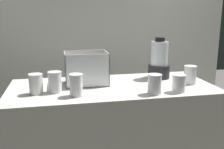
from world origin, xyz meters
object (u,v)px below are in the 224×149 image
(blender_pitcher, at_px, (159,62))
(juice_cup_pomegranate_far_left, at_px, (36,85))
(juice_cup_pomegranate_middle, at_px, (76,86))
(juice_cup_orange_right, at_px, (154,85))
(juice_cup_beet_far_right, at_px, (179,84))
(juice_cup_beet_rightmost, at_px, (190,76))
(carrot_display_bin, at_px, (87,74))
(juice_cup_pomegranate_left, at_px, (55,83))

(blender_pitcher, distance_m, juice_cup_pomegranate_far_left, 0.93)
(juice_cup_pomegranate_middle, relative_size, juice_cup_orange_right, 1.09)
(juice_cup_beet_far_right, bearing_deg, blender_pitcher, 87.80)
(juice_cup_beet_rightmost, bearing_deg, blender_pitcher, 125.53)
(juice_cup_orange_right, bearing_deg, carrot_display_bin, 140.24)
(juice_cup_pomegranate_left, bearing_deg, juice_cup_pomegranate_far_left, -175.91)
(juice_cup_pomegranate_middle, bearing_deg, juice_cup_beet_rightmost, 8.23)
(carrot_display_bin, height_order, juice_cup_beet_rightmost, carrot_display_bin)
(juice_cup_pomegranate_middle, height_order, juice_cup_beet_rightmost, juice_cup_pomegranate_middle)
(juice_cup_pomegranate_middle, bearing_deg, juice_cup_beet_far_right, -4.29)
(juice_cup_pomegranate_left, relative_size, juice_cup_beet_far_right, 1.20)
(juice_cup_pomegranate_middle, relative_size, juice_cup_beet_far_right, 1.22)
(juice_cup_beet_rightmost, bearing_deg, juice_cup_orange_right, -152.22)
(juice_cup_pomegranate_far_left, height_order, juice_cup_beet_rightmost, juice_cup_beet_rightmost)
(carrot_display_bin, bearing_deg, blender_pitcher, 6.58)
(juice_cup_pomegranate_far_left, bearing_deg, juice_cup_beet_rightmost, 1.28)
(carrot_display_bin, distance_m, juice_cup_beet_far_right, 0.63)
(carrot_display_bin, distance_m, juice_cup_pomegranate_far_left, 0.37)
(juice_cup_pomegranate_middle, distance_m, juice_cup_beet_far_right, 0.64)
(blender_pitcher, bearing_deg, juice_cup_pomegranate_far_left, -165.39)
(juice_cup_beet_far_right, xyz_separation_m, juice_cup_beet_rightmost, (0.16, 0.16, 0.01))
(juice_cup_pomegranate_far_left, distance_m, juice_cup_orange_right, 0.73)
(juice_cup_pomegranate_far_left, bearing_deg, juice_cup_orange_right, -11.88)
(juice_cup_orange_right, relative_size, juice_cup_beet_far_right, 1.12)
(carrot_display_bin, bearing_deg, juice_cup_orange_right, -39.76)
(carrot_display_bin, xyz_separation_m, juice_cup_beet_far_right, (0.55, -0.31, -0.02))
(juice_cup_pomegranate_middle, bearing_deg, juice_cup_orange_right, -6.88)
(juice_cup_pomegranate_far_left, relative_size, juice_cup_orange_right, 1.01)
(juice_cup_pomegranate_middle, distance_m, juice_cup_orange_right, 0.48)
(juice_cup_orange_right, height_order, juice_cup_beet_far_right, juice_cup_orange_right)
(juice_cup_pomegranate_far_left, relative_size, juice_cup_beet_rightmost, 0.98)
(juice_cup_pomegranate_left, distance_m, juice_cup_beet_far_right, 0.78)
(carrot_display_bin, height_order, juice_cup_orange_right, carrot_display_bin)
(juice_cup_beet_far_right, bearing_deg, juice_cup_pomegranate_left, 168.95)
(carrot_display_bin, distance_m, blender_pitcher, 0.57)
(blender_pitcher, distance_m, juice_cup_beet_far_right, 0.38)
(juice_cup_pomegranate_far_left, bearing_deg, juice_cup_pomegranate_left, 4.09)
(juice_cup_pomegranate_left, bearing_deg, carrot_display_bin, 36.48)
(juice_cup_pomegranate_far_left, xyz_separation_m, juice_cup_pomegranate_middle, (0.24, -0.09, 0.00))
(juice_cup_pomegranate_left, bearing_deg, juice_cup_beet_rightmost, 0.93)
(carrot_display_bin, bearing_deg, juice_cup_pomegranate_left, -143.52)
(blender_pitcher, xyz_separation_m, juice_cup_pomegranate_far_left, (-0.90, -0.23, -0.07))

